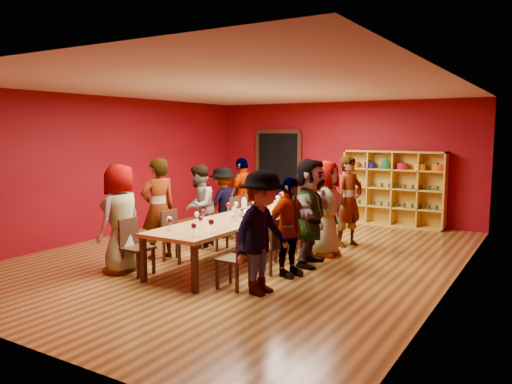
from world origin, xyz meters
TOP-DOWN VIEW (x-y plane):
  - room_shell at (0.00, 0.00)m, footprint 7.10×9.10m
  - tasting_table at (0.00, 0.00)m, footprint 1.10×4.50m
  - doorway at (-1.80, 4.43)m, footprint 1.40×0.17m
  - shelving_unit at (1.40, 4.32)m, footprint 2.40×0.40m
  - chair_person_left_0 at (-0.91, -1.94)m, footprint 0.42×0.42m
  - person_left_0 at (-1.19, -1.94)m, footprint 0.56×0.90m
  - chair_person_left_1 at (-0.91, -0.98)m, footprint 0.42×0.42m
  - person_left_1 at (-1.27, -0.98)m, footprint 0.68×0.78m
  - chair_person_left_2 at (-0.91, 0.11)m, footprint 0.42×0.42m
  - person_left_2 at (-1.20, 0.11)m, footprint 0.70×0.89m
  - chair_person_left_3 at (-0.91, 1.10)m, footprint 0.42×0.42m
  - person_left_3 at (-1.33, 1.10)m, footprint 0.57×1.03m
  - chair_person_left_4 at (-0.91, 1.64)m, footprint 0.42×0.42m
  - person_left_4 at (-1.18, 1.64)m, footprint 0.50×1.01m
  - chair_person_right_0 at (0.91, -1.70)m, footprint 0.42×0.42m
  - person_right_0 at (1.31, -1.70)m, footprint 0.55×1.15m
  - chair_person_right_1 at (0.91, -0.75)m, footprint 0.42×0.42m
  - person_right_1 at (1.22, -0.75)m, footprint 0.64×0.99m
  - chair_person_right_2 at (0.91, 0.01)m, footprint 0.42×0.42m
  - person_right_2 at (1.23, 0.01)m, footprint 0.75×1.74m
  - chair_person_right_3 at (0.91, 0.78)m, footprint 0.42×0.42m
  - person_right_3 at (1.18, 0.78)m, footprint 0.49×0.86m
  - chair_person_right_4 at (0.91, 1.72)m, footprint 0.42×0.42m
  - person_right_4 at (1.26, 1.72)m, footprint 0.69×0.78m
  - wine_glass_0 at (0.31, -0.14)m, footprint 0.08×0.08m
  - wine_glass_1 at (-0.07, -0.35)m, footprint 0.08×0.08m
  - wine_glass_2 at (-0.33, -1.07)m, footprint 0.08×0.08m
  - wine_glass_3 at (-0.31, -1.78)m, footprint 0.09×0.09m
  - wine_glass_4 at (0.29, 0.93)m, footprint 0.09×0.09m
  - wine_glass_5 at (0.38, -1.63)m, footprint 0.09×0.09m
  - wine_glass_6 at (-0.13, 1.34)m, footprint 0.08×0.08m
  - wine_glass_7 at (0.30, 1.96)m, footprint 0.08×0.08m
  - wine_glass_8 at (0.29, 0.12)m, footprint 0.09×0.09m
  - wine_glass_9 at (-0.27, -1.80)m, footprint 0.08×0.08m
  - wine_glass_10 at (0.31, 0.78)m, footprint 0.08×0.08m
  - wine_glass_11 at (-0.37, 0.16)m, footprint 0.08×0.08m
  - wine_glass_12 at (-0.28, 0.90)m, footprint 0.08×0.08m
  - wine_glass_13 at (0.30, 1.77)m, footprint 0.08×0.08m
  - wine_glass_14 at (0.12, 0.44)m, footprint 0.07×0.07m
  - wine_glass_15 at (-0.01, -1.38)m, footprint 0.08×0.08m
  - wine_glass_16 at (0.31, -0.96)m, footprint 0.08×0.08m
  - wine_glass_17 at (-0.32, -0.91)m, footprint 0.08×0.08m
  - wine_glass_18 at (-0.29, 1.76)m, footprint 0.09×0.09m
  - wine_glass_19 at (-0.37, -0.09)m, footprint 0.09×0.09m
  - wine_glass_20 at (0.33, -0.77)m, footprint 0.08×0.08m
  - wine_glass_21 at (-0.33, 0.73)m, footprint 0.07×0.07m
  - wine_glass_22 at (-0.35, 1.98)m, footprint 0.08×0.08m
  - wine_glass_23 at (0.30, -1.94)m, footprint 0.08×0.08m
  - spittoon_bowl at (0.07, -0.13)m, footprint 0.31×0.31m
  - carafe_a at (-0.29, 0.31)m, footprint 0.13×0.13m
  - carafe_b at (0.14, -0.65)m, footprint 0.12×0.12m
  - wine_bottle at (0.26, 1.82)m, footprint 0.10×0.10m

SIDE VIEW (x-z plane):
  - chair_person_left_0 at x=-0.91m, z-range 0.05..0.94m
  - chair_person_left_1 at x=-0.91m, z-range 0.05..0.94m
  - chair_person_left_2 at x=-0.91m, z-range 0.05..0.94m
  - chair_person_left_3 at x=-0.91m, z-range 0.05..0.94m
  - chair_person_left_4 at x=-0.91m, z-range 0.05..0.94m
  - chair_person_right_0 at x=0.91m, z-range 0.05..0.94m
  - chair_person_right_1 at x=0.91m, z-range 0.05..0.94m
  - chair_person_right_2 at x=0.91m, z-range 0.05..0.94m
  - chair_person_right_3 at x=0.91m, z-range 0.05..0.94m
  - chair_person_right_4 at x=0.91m, z-range 0.05..0.94m
  - tasting_table at x=0.00m, z-range 0.32..1.07m
  - person_left_3 at x=-1.33m, z-range 0.00..1.50m
  - person_right_1 at x=1.22m, z-range 0.00..1.56m
  - person_left_2 at x=-1.20m, z-range 0.00..1.61m
  - spittoon_bowl at x=0.07m, z-range 0.74..0.91m
  - person_left_4 at x=-1.18m, z-range 0.00..1.68m
  - carafe_b at x=0.14m, z-range 0.74..0.99m
  - person_right_0 at x=1.31m, z-range 0.00..1.74m
  - person_right_3 at x=1.18m, z-range 0.00..1.74m
  - person_left_0 at x=-1.19m, z-range 0.00..1.74m
  - carafe_a at x=-0.29m, z-range 0.74..1.01m
  - wine_bottle at x=0.26m, z-range 0.71..1.04m
  - wine_glass_21 at x=-0.33m, z-range 0.79..0.97m
  - wine_glass_14 at x=0.12m, z-range 0.79..0.98m
  - wine_glass_2 at x=-0.33m, z-range 0.79..0.98m
  - wine_glass_12 at x=-0.28m, z-range 0.79..0.98m
  - wine_glass_15 at x=-0.01m, z-range 0.79..0.98m
  - wine_glass_9 at x=-0.27m, z-range 0.79..0.99m
  - person_right_4 at x=1.26m, z-range 0.00..1.78m
  - wine_glass_1 at x=-0.07m, z-range 0.79..0.99m
  - wine_glass_10 at x=0.31m, z-range 0.79..0.99m
  - wine_glass_23 at x=0.30m, z-range 0.79..0.99m
  - wine_glass_16 at x=0.31m, z-range 0.79..0.99m
  - wine_glass_22 at x=-0.35m, z-range 0.80..1.00m
  - wine_glass_11 at x=-0.37m, z-range 0.80..1.00m
  - wine_glass_6 at x=-0.13m, z-range 0.80..1.00m
  - person_left_1 at x=-1.27m, z-range 0.00..1.80m
  - wine_glass_13 at x=0.30m, z-range 0.80..1.00m
  - wine_glass_7 at x=0.30m, z-range 0.80..1.00m
  - wine_glass_0 at x=0.31m, z-range 0.80..1.00m
  - wine_glass_20 at x=0.33m, z-range 0.80..1.00m
  - wine_glass_17 at x=-0.32m, z-range 0.80..1.00m
  - wine_glass_4 at x=0.29m, z-range 0.80..1.01m
  - wine_glass_3 at x=-0.31m, z-range 0.80..1.01m
  - wine_glass_5 at x=0.38m, z-range 0.80..1.02m
  - person_right_2 at x=1.23m, z-range 0.00..1.82m
  - wine_glass_18 at x=-0.29m, z-range 0.80..1.02m
  - wine_glass_19 at x=-0.37m, z-range 0.80..1.02m
  - wine_glass_8 at x=0.29m, z-range 0.80..1.02m
  - shelving_unit at x=1.40m, z-range 0.08..1.88m
  - doorway at x=-1.80m, z-range -0.03..2.27m
  - room_shell at x=0.00m, z-range -0.02..3.02m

